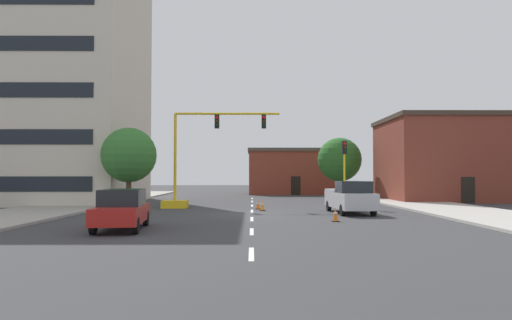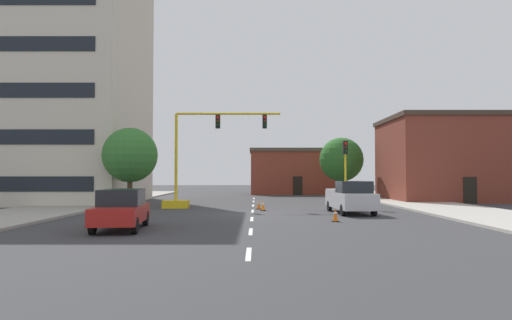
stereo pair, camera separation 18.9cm
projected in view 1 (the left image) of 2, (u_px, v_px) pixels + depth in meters
ground_plane at (252, 214)px, 27.94m from camera, size 160.00×160.00×0.00m
sidewalk_left at (78, 205)px, 35.84m from camera, size 6.00×56.00×0.14m
sidewalk_right at (425, 205)px, 36.04m from camera, size 6.00×56.00×0.14m
lane_stripe_seg_0 at (251, 254)px, 13.95m from camera, size 0.16×2.40×0.01m
lane_stripe_seg_1 at (252, 231)px, 19.45m from camera, size 0.16×2.40×0.01m
lane_stripe_seg_2 at (252, 219)px, 24.94m from camera, size 0.16×2.40×0.01m
lane_stripe_seg_3 at (252, 211)px, 30.44m from camera, size 0.16×2.40×0.01m
lane_stripe_seg_4 at (252, 206)px, 35.94m from camera, size 0.16×2.40×0.01m
lane_stripe_seg_5 at (252, 201)px, 41.44m from camera, size 0.16×2.40×0.01m
lane_stripe_seg_6 at (252, 198)px, 46.93m from camera, size 0.16×2.40×0.01m
building_tall_left at (51, 82)px, 40.55m from camera, size 14.95×13.66×20.77m
building_brick_center at (293, 172)px, 58.64m from camera, size 11.23×8.19×5.56m
building_row_right at (443, 159)px, 43.44m from camera, size 10.77×10.22×7.70m
traffic_signal_gantry at (190, 177)px, 33.30m from camera, size 8.35×1.20×6.83m
traffic_light_pole_right at (344, 159)px, 33.53m from camera, size 0.32×0.47×4.80m
tree_left_near at (129, 155)px, 33.41m from camera, size 3.92×3.92×5.75m
tree_right_far at (339, 160)px, 49.08m from camera, size 4.60×4.60×6.28m
pickup_truck_silver at (350, 198)px, 28.65m from camera, size 2.29×5.50×1.99m
sedan_red_near_left at (122, 209)px, 20.10m from camera, size 2.27×4.66×1.74m
traffic_cone_roadside_a at (262, 206)px, 30.79m from camera, size 0.36×0.36×0.70m
traffic_cone_roadside_b at (335, 215)px, 23.59m from camera, size 0.36×0.36×0.69m
traffic_cone_roadside_c at (258, 205)px, 32.21m from camera, size 0.36×0.36×0.63m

